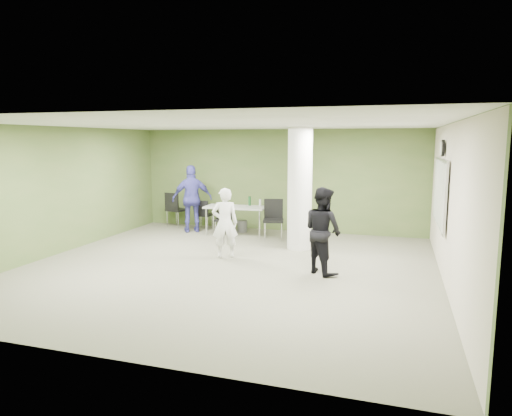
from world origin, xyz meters
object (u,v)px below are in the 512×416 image
(folding_table, at_px, (236,208))
(man_black, at_px, (323,230))
(chair_back_left, at_px, (175,207))
(man_blue, at_px, (192,199))
(woman_white, at_px, (225,223))

(folding_table, distance_m, man_black, 3.95)
(chair_back_left, bearing_deg, folding_table, 177.88)
(folding_table, relative_size, chair_back_left, 1.63)
(man_black, bearing_deg, folding_table, -5.05)
(folding_table, relative_size, man_blue, 0.90)
(chair_back_left, bearing_deg, man_blue, 159.45)
(woman_white, bearing_deg, man_blue, -75.61)
(man_black, distance_m, man_blue, 4.94)
(chair_back_left, bearing_deg, woman_white, 145.42)
(chair_back_left, xyz_separation_m, man_blue, (0.81, -0.52, 0.33))
(folding_table, distance_m, chair_back_left, 2.16)
(folding_table, distance_m, woman_white, 2.39)
(folding_table, xyz_separation_m, man_blue, (-1.28, 0.02, 0.20))
(man_black, relative_size, man_blue, 0.90)
(woman_white, height_order, man_blue, man_blue)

